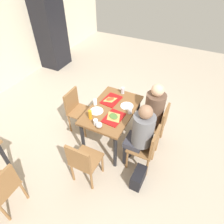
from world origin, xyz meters
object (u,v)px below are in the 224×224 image
Objects in this scene: tray_red_far at (111,100)px; drink_fridge at (51,33)px; chair_near_right at (158,123)px; foil_bundle at (99,125)px; tray_red_near at (114,118)px; soda_can at (123,90)px; background_chair_near at (3,188)px; paper_plate_near_edge at (127,106)px; pizza_slice_b at (110,99)px; plastic_cup_c at (96,122)px; plastic_cup_a at (95,102)px; paper_plate_center at (97,111)px; person_in_red at (140,132)px; pizza_slice_a at (114,116)px; main_table at (112,114)px; chair_near_left at (147,146)px; chair_far_side at (77,108)px; condiment_bottle at (90,115)px; person_in_brown_jacket at (152,110)px; plastic_cup_b at (130,111)px; chair_left_end at (83,161)px; handbag at (138,178)px.

drink_fridge reaches higher than tray_red_far.
chair_near_right is 1.10m from foil_bundle.
foil_bundle reaches higher than tray_red_near.
foil_bundle reaches higher than tray_red_far.
soda_can is 0.14× the size of background_chair_near.
paper_plate_near_edge is 0.97× the size of pizza_slice_b.
plastic_cup_c is at bearing 132.43° from chair_near_right.
chair_near_right is 8.56× the size of plastic_cup_a.
paper_plate_center is 0.36m from pizza_slice_b.
soda_can is (0.93, -0.04, 0.01)m from plastic_cup_c.
plastic_cup_a is at bearing 111.22° from paper_plate_near_edge.
person_in_red is at bearing -41.66° from background_chair_near.
soda_can is (0.68, 0.14, 0.05)m from tray_red_near.
soda_can reaches higher than foil_bundle.
tray_red_far is 1.26× the size of pizza_slice_a.
main_table is 3.13× the size of tray_red_far.
chair_near_left is 3.89× the size of paper_plate_center.
tray_red_far is (-0.08, 0.85, 0.28)m from chair_near_right.
condiment_bottle is at bearing -123.79° from chair_far_side.
main_table is 0.89× the size of person_in_red.
drink_fridge is at bearing 51.74° from plastic_cup_a.
drink_fridge is (1.98, 2.10, 0.45)m from chair_far_side.
condiment_bottle is at bearing 170.85° from tray_red_far.
condiment_bottle reaches higher than main_table.
soda_can reaches higher than tray_red_far.
person_in_brown_jacket is 5.75× the size of paper_plate_center.
plastic_cup_c is (-0.17, 0.66, 0.07)m from person_in_red.
pizza_slice_b is at bearing 70.16° from plastic_cup_b.
tray_red_far is 0.30m from soda_can.
chair_left_end is at bearing -141.75° from chair_far_side.
person_in_red is at bearing -140.61° from soda_can.
plastic_cup_a is 1.80m from background_chair_near.
foil_bundle is 1.02m from handbag.
background_chair_near is at bearing -150.12° from drink_fridge.
chair_near_left is at bearing -74.86° from foil_bundle.
pizza_slice_a is at bearing -149.31° from tray_red_far.
tray_red_near is at bearing -149.12° from tray_red_far.
person_in_brown_jacket is 5.59× the size of pizza_slice_b.
drink_fridge reaches higher than paper_plate_center.
foil_bundle reaches higher than paper_plate_near_edge.
soda_can is at bearing -20.31° from pizza_slice_b.
plastic_cup_b reaches higher than chair_near_left.
tray_red_near is 0.30m from foil_bundle.
pizza_slice_b reaches higher than paper_plate_near_edge.
plastic_cup_b is 0.56m from soda_can.
tray_red_far is at bearing 5.43° from chair_left_end.
paper_plate_center reaches higher than handbag.
tray_red_near is (-0.20, -0.13, 0.12)m from main_table.
plastic_cup_a is at bearing 150.21° from soda_can.
paper_plate_near_edge is at bearing -120.66° from drink_fridge.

